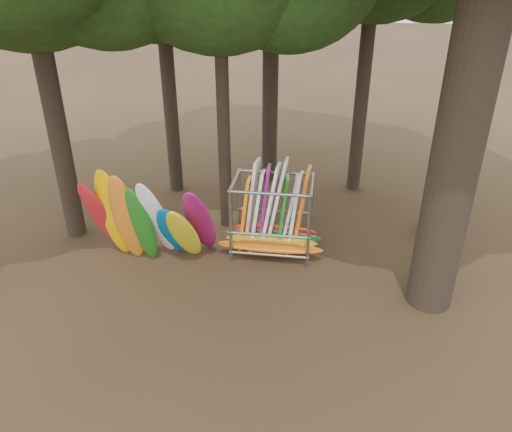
# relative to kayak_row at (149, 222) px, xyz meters

# --- Properties ---
(ground) EXTENTS (120.00, 120.00, 0.00)m
(ground) POSITION_rel_kayak_row_xyz_m (2.57, -0.79, -1.36)
(ground) COLOR #47331E
(ground) RESTS_ON ground
(lake) EXTENTS (160.00, 160.00, 0.00)m
(lake) POSITION_rel_kayak_row_xyz_m (2.57, 59.21, -1.36)
(lake) COLOR gray
(lake) RESTS_ON ground
(kayak_row) EXTENTS (3.57, 2.22, 3.25)m
(kayak_row) POSITION_rel_kayak_row_xyz_m (0.00, 0.00, 0.00)
(kayak_row) COLOR red
(kayak_row) RESTS_ON ground
(storage_rack) EXTENTS (3.11, 1.56, 2.85)m
(storage_rack) POSITION_rel_kayak_row_xyz_m (3.30, 1.24, -0.30)
(storage_rack) COLOR slate
(storage_rack) RESTS_ON ground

